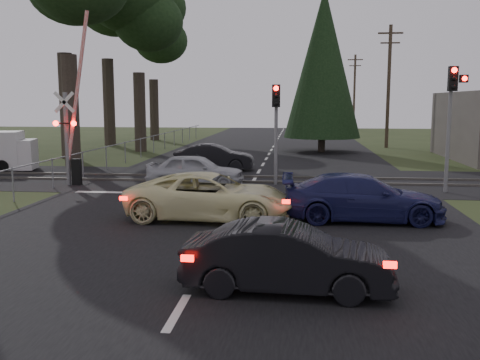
# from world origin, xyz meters

# --- Properties ---
(ground) EXTENTS (120.00, 120.00, 0.00)m
(ground) POSITION_xyz_m (0.00, 0.00, 0.00)
(ground) COLOR #293618
(ground) RESTS_ON ground
(road) EXTENTS (14.00, 100.00, 0.01)m
(road) POSITION_xyz_m (0.00, 10.00, 0.01)
(road) COLOR black
(road) RESTS_ON ground
(rail_corridor) EXTENTS (120.00, 8.00, 0.01)m
(rail_corridor) POSITION_xyz_m (0.00, 12.00, 0.01)
(rail_corridor) COLOR black
(rail_corridor) RESTS_ON ground
(stop_line) EXTENTS (13.00, 0.35, 0.00)m
(stop_line) POSITION_xyz_m (0.00, 8.20, 0.01)
(stop_line) COLOR silver
(stop_line) RESTS_ON ground
(rail_near) EXTENTS (120.00, 0.12, 0.10)m
(rail_near) POSITION_xyz_m (0.00, 11.20, 0.05)
(rail_near) COLOR #59544C
(rail_near) RESTS_ON ground
(rail_far) EXTENTS (120.00, 0.12, 0.10)m
(rail_far) POSITION_xyz_m (0.00, 12.80, 0.05)
(rail_far) COLOR #59544C
(rail_far) RESTS_ON ground
(crossing_signal) EXTENTS (1.62, 0.38, 6.96)m
(crossing_signal) POSITION_xyz_m (-7.27, 9.79, 2.06)
(crossing_signal) COLOR slate
(crossing_signal) RESTS_ON ground
(traffic_signal_right) EXTENTS (0.68, 0.48, 4.70)m
(traffic_signal_right) POSITION_xyz_m (7.55, 9.47, 3.31)
(traffic_signal_right) COLOR slate
(traffic_signal_right) RESTS_ON ground
(traffic_signal_center) EXTENTS (0.32, 0.48, 4.10)m
(traffic_signal_center) POSITION_xyz_m (1.00, 10.68, 2.81)
(traffic_signal_center) COLOR slate
(traffic_signal_center) RESTS_ON ground
(utility_pole_mid) EXTENTS (1.80, 0.26, 9.00)m
(utility_pole_mid) POSITION_xyz_m (8.50, 30.00, 4.73)
(utility_pole_mid) COLOR #4C3D2D
(utility_pole_mid) RESTS_ON ground
(utility_pole_far) EXTENTS (1.80, 0.26, 9.00)m
(utility_pole_far) POSITION_xyz_m (8.50, 55.00, 4.73)
(utility_pole_far) COLOR #4C3D2D
(utility_pole_far) RESTS_ON ground
(euc_tree_c) EXTENTS (6.00, 6.00, 13.20)m
(euc_tree_c) POSITION_xyz_m (-9.00, 25.00, 9.51)
(euc_tree_c) COLOR #473D33
(euc_tree_c) RESTS_ON ground
(euc_tree_e) EXTENTS (6.00, 6.00, 13.20)m
(euc_tree_e) POSITION_xyz_m (-11.00, 36.00, 9.51)
(euc_tree_e) COLOR #473D33
(euc_tree_e) RESTS_ON ground
(conifer_tree) EXTENTS (5.20, 5.20, 11.00)m
(conifer_tree) POSITION_xyz_m (3.50, 26.00, 5.99)
(conifer_tree) COLOR #473D33
(conifer_tree) RESTS_ON ground
(fence_left) EXTENTS (0.10, 36.00, 1.20)m
(fence_left) POSITION_xyz_m (-7.80, 22.50, 0.00)
(fence_left) COLOR slate
(fence_left) RESTS_ON ground
(cream_coupe) EXTENTS (4.99, 2.50, 1.36)m
(cream_coupe) POSITION_xyz_m (-0.60, 4.00, 0.68)
(cream_coupe) COLOR #F2ECAD
(cream_coupe) RESTS_ON ground
(dark_hatchback) EXTENTS (3.81, 1.47, 1.24)m
(dark_hatchback) POSITION_xyz_m (1.76, -1.80, 0.62)
(dark_hatchback) COLOR black
(dark_hatchback) RESTS_ON ground
(silver_car) EXTENTS (3.92, 1.59, 1.33)m
(silver_car) POSITION_xyz_m (-2.19, 9.86, 0.67)
(silver_car) COLOR #ADB1B5
(silver_car) RESTS_ON ground
(blue_sedan) EXTENTS (4.66, 1.97, 1.34)m
(blue_sedan) POSITION_xyz_m (3.78, 4.30, 0.67)
(blue_sedan) COLOR #1A1C4E
(blue_sedan) RESTS_ON ground
(dark_car_far) EXTENTS (4.01, 1.52, 1.31)m
(dark_car_far) POSITION_xyz_m (-2.27, 15.22, 0.65)
(dark_car_far) COLOR black
(dark_car_far) RESTS_ON ground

